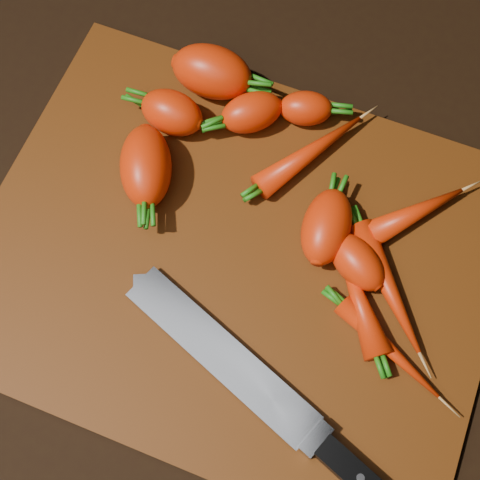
% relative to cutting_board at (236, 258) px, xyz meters
% --- Properties ---
extents(ground, '(2.00, 2.00, 0.01)m').
position_rel_cutting_board_xyz_m(ground, '(0.00, 0.00, -0.01)').
color(ground, black).
extents(cutting_board, '(0.50, 0.40, 0.01)m').
position_rel_cutting_board_xyz_m(cutting_board, '(0.00, 0.00, 0.00)').
color(cutting_board, '#542607').
rests_on(cutting_board, ground).
extents(carrot_0, '(0.09, 0.06, 0.05)m').
position_rel_cutting_board_xyz_m(carrot_0, '(-0.09, 0.17, 0.03)').
color(carrot_0, '#F0330B').
rests_on(carrot_0, cutting_board).
extents(carrot_1, '(0.07, 0.05, 0.04)m').
position_rel_cutting_board_xyz_m(carrot_1, '(-0.11, 0.11, 0.03)').
color(carrot_1, '#F0330B').
rests_on(carrot_1, cutting_board).
extents(carrot_2, '(0.08, 0.10, 0.05)m').
position_rel_cutting_board_xyz_m(carrot_2, '(-0.11, 0.05, 0.03)').
color(carrot_2, '#F0330B').
rests_on(carrot_2, cutting_board).
extents(carrot_3, '(0.05, 0.08, 0.05)m').
position_rel_cutting_board_xyz_m(carrot_3, '(0.07, 0.05, 0.03)').
color(carrot_3, '#F0330B').
rests_on(carrot_3, cutting_board).
extents(carrot_4, '(0.08, 0.07, 0.04)m').
position_rel_cutting_board_xyz_m(carrot_4, '(-0.04, 0.14, 0.03)').
color(carrot_4, '#F0330B').
rests_on(carrot_4, cutting_board).
extents(carrot_5, '(0.06, 0.05, 0.04)m').
position_rel_cutting_board_xyz_m(carrot_5, '(0.01, 0.17, 0.02)').
color(carrot_5, '#F0330B').
rests_on(carrot_5, cutting_board).
extents(carrot_6, '(0.08, 0.07, 0.04)m').
position_rel_cutting_board_xyz_m(carrot_6, '(0.11, 0.03, 0.03)').
color(carrot_6, '#F0330B').
rests_on(carrot_6, cutting_board).
extents(carrot_7, '(0.09, 0.13, 0.03)m').
position_rel_cutting_board_xyz_m(carrot_7, '(0.03, 0.13, 0.02)').
color(carrot_7, '#F0330B').
rests_on(carrot_7, cutting_board).
extents(carrot_8, '(0.12, 0.07, 0.02)m').
position_rel_cutting_board_xyz_m(carrot_8, '(0.16, -0.04, 0.02)').
color(carrot_8, '#F0330B').
rests_on(carrot_8, cutting_board).
extents(carrot_9, '(0.09, 0.10, 0.03)m').
position_rel_cutting_board_xyz_m(carrot_9, '(0.12, -0.01, 0.02)').
color(carrot_9, '#F0330B').
rests_on(carrot_9, cutting_board).
extents(carrot_10, '(0.11, 0.12, 0.03)m').
position_rel_cutting_board_xyz_m(carrot_10, '(0.15, 0.02, 0.02)').
color(carrot_10, '#F0330B').
rests_on(carrot_10, cutting_board).
extents(carrot_11, '(0.09, 0.10, 0.03)m').
position_rel_cutting_board_xyz_m(carrot_11, '(0.15, 0.10, 0.02)').
color(carrot_11, '#F0330B').
rests_on(carrot_11, cutting_board).
extents(knife, '(0.33, 0.15, 0.02)m').
position_rel_cutting_board_xyz_m(knife, '(0.04, -0.10, 0.01)').
color(knife, gray).
rests_on(knife, cutting_board).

